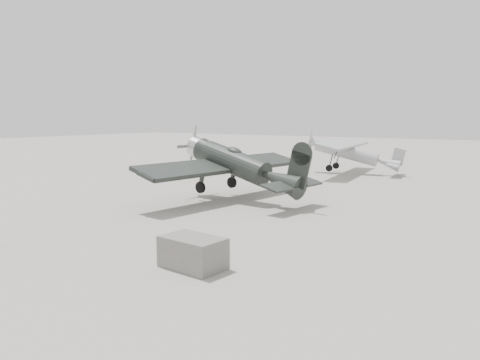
# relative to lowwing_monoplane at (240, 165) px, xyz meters

# --- Properties ---
(ground) EXTENTS (160.00, 160.00, 0.00)m
(ground) POSITION_rel_lowwing_monoplane_xyz_m (2.92, -6.25, -1.80)
(ground) COLOR gray
(ground) RESTS_ON ground
(lowwing_monoplane) EXTENTS (7.59, 10.60, 3.41)m
(lowwing_monoplane) POSITION_rel_lowwing_monoplane_xyz_m (0.00, 0.00, 0.00)
(lowwing_monoplane) COLOR black
(lowwing_monoplane) RESTS_ON ground
(highwing_monoplane) EXTENTS (7.07, 9.93, 2.81)m
(highwing_monoplane) POSITION_rel_lowwing_monoplane_xyz_m (0.42, 14.03, -0.05)
(highwing_monoplane) COLOR #A7AAAC
(highwing_monoplane) RESTS_ON ground
(equipment_block) EXTENTS (1.86, 1.26, 0.88)m
(equipment_block) POSITION_rel_lowwing_monoplane_xyz_m (4.66, -9.38, -1.36)
(equipment_block) COLOR #62605B
(equipment_block) RESTS_ON ground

